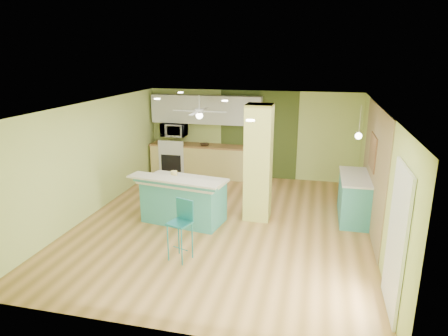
{
  "coord_description": "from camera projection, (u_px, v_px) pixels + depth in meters",
  "views": [
    {
      "loc": [
        1.84,
        -7.63,
        3.5
      ],
      "look_at": [
        -0.08,
        0.4,
        1.12
      ],
      "focal_mm": 32.0,
      "sensor_mm": 36.0,
      "label": 1
    }
  ],
  "objects": [
    {
      "name": "wall_left",
      "position": [
        91.0,
        159.0,
        8.83
      ],
      "size": [
        0.01,
        7.0,
        2.5
      ],
      "primitive_type": "cube",
      "color": "#BED371",
      "rests_on": "floor"
    },
    {
      "name": "interior_door",
      "position": [
        258.0,
        144.0,
        11.42
      ],
      "size": [
        0.82,
        0.05,
        2.0
      ],
      "primitive_type": "cube",
      "color": "silver",
      "rests_on": "floor"
    },
    {
      "name": "french_door",
      "position": [
        396.0,
        241.0,
        5.4
      ],
      "size": [
        0.04,
        1.08,
        2.1
      ],
      "primitive_type": "cube",
      "color": "white",
      "rests_on": "floor"
    },
    {
      "name": "ceiling",
      "position": [
        223.0,
        106.0,
        7.81
      ],
      "size": [
        6.0,
        7.0,
        0.01
      ],
      "primitive_type": "cube",
      "color": "white",
      "rests_on": "wall_back"
    },
    {
      "name": "microwave",
      "position": [
        174.0,
        130.0,
        11.62
      ],
      "size": [
        0.7,
        0.48,
        0.39
      ],
      "primitive_type": "imported",
      "color": "white",
      "rests_on": "wall_back"
    },
    {
      "name": "pendant_lamp",
      "position": [
        359.0,
        136.0,
        8.09
      ],
      "size": [
        0.14,
        0.14,
        0.69
      ],
      "color": "white",
      "rests_on": "ceiling"
    },
    {
      "name": "floor",
      "position": [
        223.0,
        224.0,
        8.51
      ],
      "size": [
        6.0,
        7.0,
        0.01
      ],
      "primitive_type": "cube",
      "color": "olive",
      "rests_on": "ground"
    },
    {
      "name": "wall_front",
      "position": [
        156.0,
        244.0,
        4.88
      ],
      "size": [
        6.0,
        0.01,
        2.5
      ],
      "primitive_type": "cube",
      "color": "#BED371",
      "rests_on": "floor"
    },
    {
      "name": "ceiling_fan",
      "position": [
        199.0,
        112.0,
        10.04
      ],
      "size": [
        1.41,
        1.41,
        0.61
      ],
      "color": "silver",
      "rests_on": "ceiling"
    },
    {
      "name": "fruit_bowl",
      "position": [
        204.0,
        145.0,
        11.43
      ],
      "size": [
        0.35,
        0.35,
        0.07
      ],
      "primitive_type": "imported",
      "rotation": [
        0.0,
        0.0,
        0.35
      ],
      "color": "#372716",
      "rests_on": "kitchen_run"
    },
    {
      "name": "canister",
      "position": [
        174.0,
        175.0,
        8.39
      ],
      "size": [
        0.14,
        0.14,
        0.19
      ],
      "primitive_type": "cylinder",
      "color": "yellow",
      "rests_on": "peninsula"
    },
    {
      "name": "peninsula",
      "position": [
        183.0,
        200.0,
        8.5
      ],
      "size": [
        2.04,
        1.34,
        1.07
      ],
      "rotation": [
        0.0,
        0.0,
        -0.16
      ],
      "color": "teal",
      "rests_on": "floor"
    },
    {
      "name": "wall_decor",
      "position": [
        373.0,
        152.0,
        8.16
      ],
      "size": [
        0.03,
        0.9,
        0.7
      ],
      "primitive_type": "cube",
      "color": "brown",
      "rests_on": "wood_panel"
    },
    {
      "name": "upper_cabinets",
      "position": [
        206.0,
        110.0,
        11.36
      ],
      "size": [
        3.2,
        0.34,
        0.8
      ],
      "primitive_type": "cube",
      "color": "silver",
      "rests_on": "wall_back"
    },
    {
      "name": "wall_right",
      "position": [
        378.0,
        178.0,
        7.49
      ],
      "size": [
        0.01,
        7.0,
        2.5
      ],
      "primitive_type": "cube",
      "color": "#BED371",
      "rests_on": "floor"
    },
    {
      "name": "olive_accent",
      "position": [
        259.0,
        135.0,
        11.37
      ],
      "size": [
        2.2,
        0.02,
        2.5
      ],
      "primitive_type": "cube",
      "color": "#425221",
      "rests_on": "floor"
    },
    {
      "name": "bar_stool",
      "position": [
        182.0,
        220.0,
        6.89
      ],
      "size": [
        0.45,
        0.45,
        1.08
      ],
      "rotation": [
        0.0,
        0.0,
        -0.32
      ],
      "color": "teal",
      "rests_on": "floor"
    },
    {
      "name": "stove",
      "position": [
        175.0,
        159.0,
        11.86
      ],
      "size": [
        0.76,
        0.66,
        1.08
      ],
      "color": "silver",
      "rests_on": "floor"
    },
    {
      "name": "wood_panel",
      "position": [
        374.0,
        169.0,
        8.05
      ],
      "size": [
        0.02,
        3.4,
        2.5
      ],
      "primitive_type": "cube",
      "color": "olive",
      "rests_on": "floor"
    },
    {
      "name": "side_counter",
      "position": [
        354.0,
        197.0,
        8.65
      ],
      "size": [
        0.64,
        1.51,
        0.97
      ],
      "color": "teal",
      "rests_on": "floor"
    },
    {
      "name": "kitchen_run",
      "position": [
        206.0,
        161.0,
        11.66
      ],
      "size": [
        3.25,
        0.63,
        0.94
      ],
      "color": "#D4BF6F",
      "rests_on": "floor"
    },
    {
      "name": "wall_back",
      "position": [
        252.0,
        135.0,
        11.44
      ],
      "size": [
        6.0,
        0.01,
        2.5
      ],
      "primitive_type": "cube",
      "color": "#BED371",
      "rests_on": "floor"
    },
    {
      "name": "column",
      "position": [
        258.0,
        163.0,
        8.48
      ],
      "size": [
        0.55,
        0.55,
        2.5
      ],
      "primitive_type": "cube",
      "color": "#BDBF58",
      "rests_on": "floor"
    }
  ]
}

